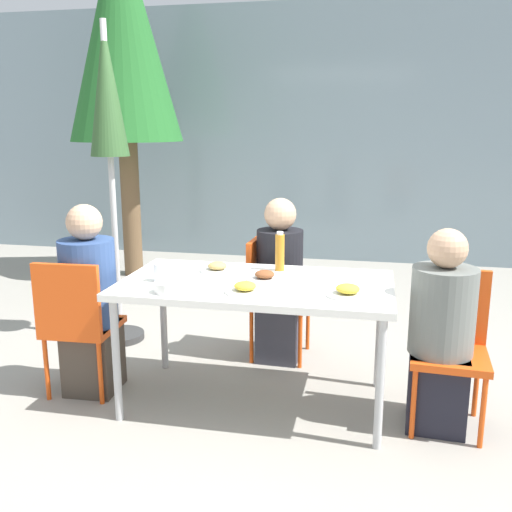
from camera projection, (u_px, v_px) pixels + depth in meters
ground_plane at (256, 402)px, 3.42m from camera, size 24.00×24.00×0.00m
building_facade at (322, 135)px, 6.80m from camera, size 10.00×0.20×3.00m
dining_table at (256, 291)px, 3.26m from camera, size 1.54×0.84×0.75m
chair_left at (77, 318)px, 3.40m from camera, size 0.42×0.42×0.85m
person_left at (90, 305)px, 3.45m from camera, size 0.33×0.33×1.17m
chair_right at (449, 337)px, 3.10m from camera, size 0.43×0.43×0.85m
person_right at (441, 337)px, 3.03m from camera, size 0.34×0.34×1.10m
chair_far at (270, 289)px, 4.01m from camera, size 0.42×0.42×0.85m
person_far at (280, 284)px, 3.93m from camera, size 0.32×0.32×1.14m
closed_umbrella at (108, 116)px, 4.04m from camera, size 0.36×0.36×2.33m
plate_0 at (265, 277)px, 3.27m from camera, size 0.21×0.21×0.06m
plate_1 at (348, 291)px, 2.97m from camera, size 0.23×0.23×0.06m
plate_2 at (217, 268)px, 3.47m from camera, size 0.21×0.21×0.06m
plate_3 at (245, 289)px, 3.03m from camera, size 0.21×0.21×0.06m
bottle at (280, 252)px, 3.47m from camera, size 0.06×0.06×0.24m
drinking_cup at (161, 272)px, 3.25m from camera, size 0.08×0.08×0.10m
salad_bowl at (170, 287)px, 3.04m from camera, size 0.16×0.16×0.06m
tree_behind_left at (122, 33)px, 5.76m from camera, size 1.17×1.17×3.67m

